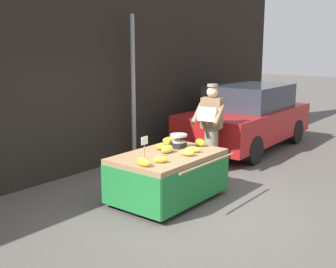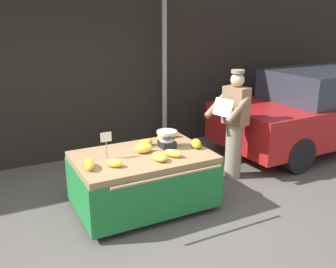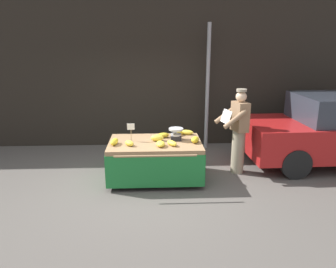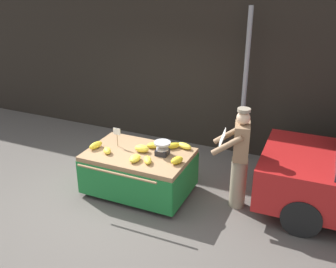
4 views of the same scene
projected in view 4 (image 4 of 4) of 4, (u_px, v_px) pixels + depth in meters
ground_plane at (117, 201)px, 6.72m from camera, size 60.00×60.00×0.00m
back_wall at (181, 48)px, 8.23m from camera, size 16.00×0.24×4.13m
street_pole at (245, 88)px, 7.53m from camera, size 0.09×0.09×3.03m
banana_cart at (139, 163)px, 6.79m from camera, size 1.77×1.35×0.76m
weighing_scale at (162, 148)px, 6.59m from camera, size 0.28×0.28×0.23m
price_sign at (117, 133)px, 6.85m from camera, size 0.14×0.01×0.34m
banana_bunch_0 at (184, 146)px, 6.84m from camera, size 0.32×0.21×0.10m
banana_bunch_1 at (96, 145)px, 6.84m from camera, size 0.17×0.30×0.12m
banana_bunch_2 at (177, 160)px, 6.32m from camera, size 0.22×0.27×0.12m
banana_bunch_3 at (173, 146)px, 6.84m from camera, size 0.27×0.27×0.10m
banana_bunch_4 at (135, 158)px, 6.40m from camera, size 0.16×0.26×0.10m
banana_bunch_5 at (154, 145)px, 6.85m from camera, size 0.28×0.22×0.10m
banana_bunch_6 at (148, 160)px, 6.36m from camera, size 0.23×0.27×0.09m
banana_bunch_7 at (142, 149)px, 6.71m from camera, size 0.26×0.18×0.12m
banana_bunch_8 at (107, 151)px, 6.67m from camera, size 0.22×0.23×0.10m
vendor_person at (239, 158)px, 6.27m from camera, size 0.65×0.61×1.71m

